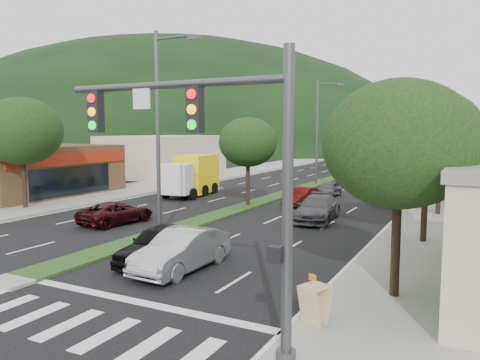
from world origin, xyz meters
The scene contains 29 objects.
ground centered at (0.00, 0.00, 0.00)m, with size 160.00×160.00×0.00m, color black.
sidewalk_right centered at (12.50, 25.00, 0.07)m, with size 5.00×90.00×0.15m, color gray.
sidewalk_left centered at (-13.00, 25.00, 0.07)m, with size 6.00×90.00×0.15m, color gray.
median centered at (0.00, 28.00, 0.06)m, with size 1.60×56.00×0.12m, color #233E16.
traffic_signal centered at (9.03, -1.54, 4.65)m, with size 6.12×0.40×7.00m.
shop_left centered at (-18.46, 15.00, 2.01)m, with size 10.15×12.00×4.00m.
bldg_left_far centered at (-19.00, 34.00, 2.30)m, with size 9.00×14.00×4.60m, color beige.
hill_far centered at (-80.00, 110.00, 0.00)m, with size 176.00×132.00×82.00m, color black.
tree_r_a centered at (12.00, 4.00, 4.82)m, with size 4.60×4.60×6.63m.
tree_r_b centered at (12.00, 12.00, 5.04)m, with size 4.80×4.80×6.94m.
tree_r_c centered at (12.00, 20.00, 4.75)m, with size 4.40×4.40×6.48m.
tree_r_d centered at (12.00, 30.00, 5.18)m, with size 5.00×5.00×7.17m.
tree_r_e centered at (12.00, 40.00, 4.89)m, with size 4.60×4.60×6.71m.
tree_med_near centered at (0.00, 18.00, 4.43)m, with size 4.00×4.00×6.02m.
tree_med_far centered at (0.00, 44.00, 5.01)m, with size 4.80×4.80×6.94m.
tree_l_a centered at (-12.50, 10.00, 5.18)m, with size 5.20×5.20×7.25m.
streetlight_near centered at (0.21, 8.00, 5.58)m, with size 2.60×0.25×10.00m.
streetlight_mid centered at (0.21, 33.00, 5.58)m, with size 2.60×0.25×10.00m.
sedan_silver centered at (4.41, 3.56, 0.77)m, with size 1.62×4.65×1.53m, color #B4B6BC.
suv_maroon centered at (-3.92, 9.22, 0.62)m, with size 2.06×4.47×1.24m, color black.
car_queue_a centered at (3.05, 4.00, 0.76)m, with size 1.79×4.46×1.52m, color black.
car_queue_b centered at (5.86, 15.26, 0.73)m, with size 2.04×5.02×1.46m, color #434247.
car_queue_c centered at (3.14, 20.26, 0.62)m, with size 1.31×3.76×1.24m, color #4D0D0C.
car_queue_d centered at (7.34, 30.26, 0.73)m, with size 2.41×5.23×1.45m, color black.
car_queue_e centered at (3.56, 25.26, 0.61)m, with size 1.43×3.57×1.21m, color #4B4A4F.
car_queue_f centered at (4.19, 35.26, 0.74)m, with size 2.08×5.11×1.48m, color black.
box_truck centered at (-6.50, 21.05, 1.52)m, with size 3.22×6.78×3.22m.
motorhome centered at (9.00, 25.98, 1.63)m, with size 3.16×8.16×3.06m.
a_frame_sign centered at (10.50, 0.77, 0.78)m, with size 0.86×0.91×1.43m.
Camera 1 is at (14.20, -10.65, 5.23)m, focal length 35.00 mm.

